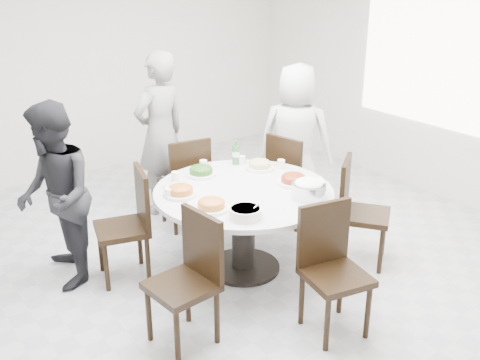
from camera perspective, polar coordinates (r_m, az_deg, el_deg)
floor at (r=4.98m, az=-2.63°, el=-9.10°), size 6.00×6.00×0.01m
wall_back at (r=7.09m, az=-16.63°, el=11.47°), size 6.00×0.01×2.80m
wall_right at (r=6.53m, az=20.04°, el=10.27°), size 0.01×6.00×2.80m
window at (r=6.50m, az=20.05°, el=11.11°), size 0.04×2.20×1.40m
dining_table at (r=4.82m, az=0.35°, el=-5.10°), size 1.50×1.50×0.75m
chair_ne at (r=5.68m, az=5.55°, el=0.18°), size 0.50×0.50×0.95m
chair_n at (r=5.61m, az=-5.71°, el=-0.13°), size 0.48×0.48×0.95m
chair_nw at (r=4.76m, az=-11.95°, el=-4.64°), size 0.52×0.52×0.95m
chair_sw at (r=3.92m, az=-5.98°, el=-10.41°), size 0.46×0.46×0.95m
chair_s at (r=4.06m, az=9.76°, el=-9.37°), size 0.49×0.49×0.95m
chair_se at (r=5.02m, az=12.59°, el=-3.27°), size 0.59×0.59×0.95m
diner_right at (r=5.85m, az=5.66°, el=4.11°), size 0.88×0.92×1.58m
diner_middle at (r=5.87m, az=-8.09°, el=4.66°), size 0.69×0.52×1.70m
diner_left at (r=4.72m, az=-18.26°, el=-1.63°), size 0.73×0.85×1.54m
dish_greens at (r=4.97m, az=-3.97°, el=0.83°), size 0.26×0.26×0.07m
dish_pale at (r=5.11m, az=2.01°, el=1.47°), size 0.25×0.25×0.07m
dish_orange at (r=4.56m, az=-6.07°, el=-1.19°), size 0.26×0.26×0.07m
dish_redbrown at (r=4.79m, az=5.44°, el=-0.03°), size 0.27×0.27×0.07m
dish_tofu at (r=4.29m, az=-2.92°, el=-2.62°), size 0.27×0.27×0.07m
rice_bowl at (r=4.53m, az=6.99°, el=-1.06°), size 0.28×0.28×0.12m
soup_bowl at (r=4.16m, az=0.55°, el=-3.34°), size 0.25×0.25×0.08m
beverage_bottle at (r=5.21m, az=-0.43°, el=2.82°), size 0.07×0.07×0.23m
tea_cups at (r=5.10m, az=-3.78°, el=1.46°), size 0.07×0.07×0.08m
chopsticks at (r=5.16m, az=-3.91°, el=1.29°), size 0.24×0.04×0.01m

